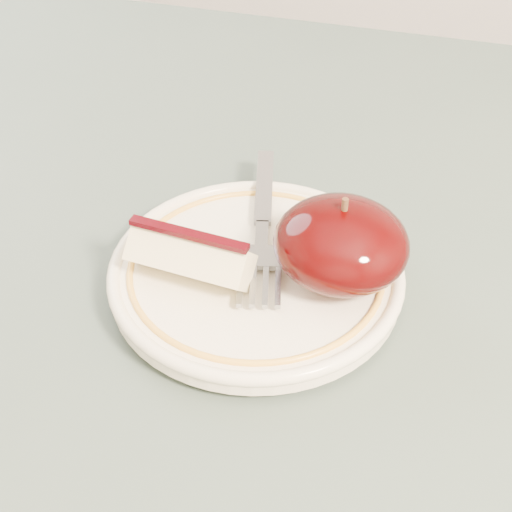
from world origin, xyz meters
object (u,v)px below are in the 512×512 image
(table, at_px, (272,389))
(apple_half, at_px, (341,244))
(plate, at_px, (256,272))
(fork, at_px, (262,224))

(table, relative_size, apple_half, 10.62)
(table, distance_m, plate, 0.10)
(table, height_order, apple_half, apple_half)
(apple_half, relative_size, fork, 0.50)
(table, bearing_deg, fork, 113.97)
(plate, xyz_separation_m, apple_half, (0.05, 0.01, 0.03))
(plate, distance_m, apple_half, 0.06)
(table, relative_size, plate, 4.66)
(fork, bearing_deg, table, -170.31)
(table, xyz_separation_m, fork, (-0.02, 0.05, 0.11))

